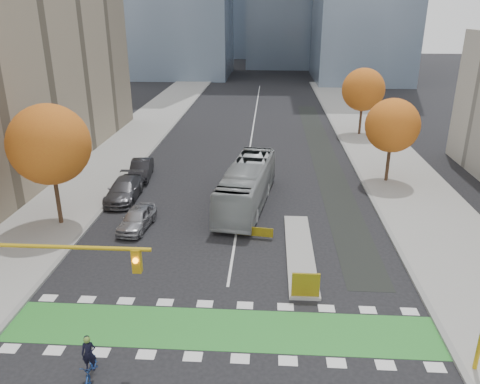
# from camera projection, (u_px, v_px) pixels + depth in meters

# --- Properties ---
(ground) EXTENTS (300.00, 300.00, 0.00)m
(ground) POSITION_uv_depth(u_px,v_px,m) (217.00, 351.00, 20.02)
(ground) COLOR black
(ground) RESTS_ON ground
(sidewalk_west) EXTENTS (7.00, 120.00, 0.15)m
(sidewalk_west) POSITION_uv_depth(u_px,v_px,m) (84.00, 182.00, 39.38)
(sidewalk_west) COLOR gray
(sidewalk_west) RESTS_ON ground
(sidewalk_east) EXTENTS (7.00, 120.00, 0.15)m
(sidewalk_east) POSITION_uv_depth(u_px,v_px,m) (410.00, 190.00, 37.78)
(sidewalk_east) COLOR gray
(sidewalk_east) RESTS_ON ground
(curb_west) EXTENTS (0.30, 120.00, 0.16)m
(curb_west) POSITION_uv_depth(u_px,v_px,m) (125.00, 183.00, 39.17)
(curb_west) COLOR gray
(curb_west) RESTS_ON ground
(curb_east) EXTENTS (0.30, 120.00, 0.16)m
(curb_east) POSITION_uv_depth(u_px,v_px,m) (366.00, 189.00, 37.99)
(curb_east) COLOR gray
(curb_east) RESTS_ON ground
(bike_crossing) EXTENTS (20.00, 3.00, 0.01)m
(bike_crossing) POSITION_uv_depth(u_px,v_px,m) (221.00, 329.00, 21.41)
(bike_crossing) COLOR #29802C
(bike_crossing) RESTS_ON ground
(centre_line) EXTENTS (0.15, 70.00, 0.01)m
(centre_line) POSITION_uv_depth(u_px,v_px,m) (253.00, 129.00, 57.20)
(centre_line) COLOR silver
(centre_line) RESTS_ON ground
(bike_lane_paint) EXTENTS (2.50, 50.00, 0.01)m
(bike_lane_paint) POSITION_uv_depth(u_px,v_px,m) (323.00, 154.00, 47.46)
(bike_lane_paint) COLOR black
(bike_lane_paint) RESTS_ON ground
(median_island) EXTENTS (1.60, 10.00, 0.16)m
(median_island) POSITION_uv_depth(u_px,v_px,m) (300.00, 251.00, 28.12)
(median_island) COLOR gray
(median_island) RESTS_ON ground
(hazard_board) EXTENTS (1.40, 0.12, 1.30)m
(hazard_board) POSITION_uv_depth(u_px,v_px,m) (306.00, 285.00, 23.39)
(hazard_board) COLOR yellow
(hazard_board) RESTS_ON median_island
(tree_west) EXTENTS (5.20, 5.20, 8.22)m
(tree_west) POSITION_uv_depth(u_px,v_px,m) (49.00, 145.00, 29.84)
(tree_west) COLOR #332114
(tree_west) RESTS_ON ground
(tree_east_near) EXTENTS (4.40, 4.40, 7.08)m
(tree_east_near) POSITION_uv_depth(u_px,v_px,m) (392.00, 126.00, 37.99)
(tree_east_near) COLOR #332114
(tree_east_near) RESTS_ON ground
(tree_east_far) EXTENTS (4.80, 4.80, 7.65)m
(tree_east_far) POSITION_uv_depth(u_px,v_px,m) (363.00, 90.00, 52.70)
(tree_east_far) COLOR #332114
(tree_east_far) RESTS_ON ground
(traffic_signal_west) EXTENTS (8.53, 0.56, 5.20)m
(traffic_signal_west) POSITION_uv_depth(u_px,v_px,m) (16.00, 269.00, 18.54)
(traffic_signal_west) COLOR #BF9914
(traffic_signal_west) RESTS_ON ground
(cyclist) EXTENTS (0.87, 1.79, 1.99)m
(cyclist) POSITION_uv_depth(u_px,v_px,m) (90.00, 365.00, 18.32)
(cyclist) COLOR navy
(cyclist) RESTS_ON ground
(bus) EXTENTS (4.22, 11.67, 3.18)m
(bus) POSITION_uv_depth(u_px,v_px,m) (247.00, 185.00, 34.50)
(bus) COLOR #979D9E
(bus) RESTS_ON ground
(parked_car_a) EXTENTS (2.08, 4.32, 1.42)m
(parked_car_a) POSITION_uv_depth(u_px,v_px,m) (137.00, 218.00, 31.06)
(parked_car_a) COLOR #99999E
(parked_car_a) RESTS_ON ground
(parked_car_b) EXTENTS (2.15, 4.83, 1.54)m
(parked_car_b) POSITION_uv_depth(u_px,v_px,m) (141.00, 169.00, 40.47)
(parked_car_b) COLOR black
(parked_car_b) RESTS_ON ground
(parked_car_c) EXTENTS (2.35, 5.45, 1.56)m
(parked_car_c) POSITION_uv_depth(u_px,v_px,m) (124.00, 190.00, 35.82)
(parked_car_c) COLOR #4B4B50
(parked_car_c) RESTS_ON ground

